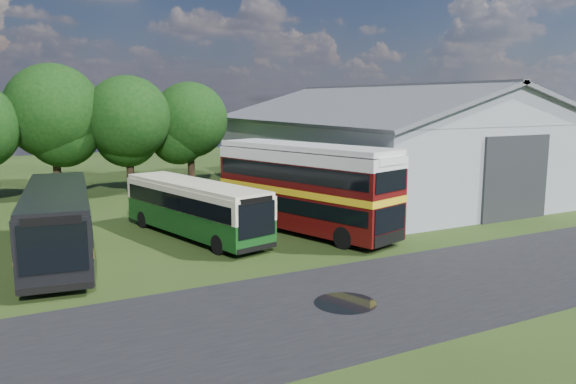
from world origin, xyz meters
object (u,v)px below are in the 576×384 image
storage_shed (388,137)px  bus_dark_single (57,222)px  bus_green_single (195,208)px  bus_maroon_double (305,189)px

storage_shed → bus_dark_single: bearing=-161.4°
bus_green_single → bus_dark_single: 6.80m
bus_green_single → bus_dark_single: (-6.71, -1.11, 0.17)m
bus_dark_single → storage_shed: bearing=25.5°
storage_shed → bus_dark_single: size_ratio=2.10×
bus_green_single → bus_maroon_double: 5.88m
bus_green_single → bus_maroon_double: bus_maroon_double is taller
storage_shed → bus_maroon_double: storage_shed is taller
storage_shed → bus_maroon_double: size_ratio=2.19×
bus_green_single → bus_maroon_double: (5.56, -1.74, 0.83)m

